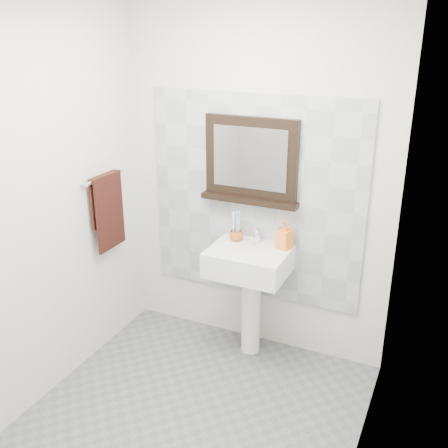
# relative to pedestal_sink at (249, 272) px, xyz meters

# --- Properties ---
(floor) EXTENTS (2.00, 2.20, 0.01)m
(floor) POSITION_rel_pedestal_sink_xyz_m (-0.06, -0.87, -0.68)
(floor) COLOR slate
(floor) RESTS_ON ground
(back_wall) EXTENTS (2.00, 0.01, 2.50)m
(back_wall) POSITION_rel_pedestal_sink_xyz_m (-0.06, 0.23, 0.57)
(back_wall) COLOR silver
(back_wall) RESTS_ON ground
(front_wall) EXTENTS (2.00, 0.01, 2.50)m
(front_wall) POSITION_rel_pedestal_sink_xyz_m (-0.06, -1.97, 0.57)
(front_wall) COLOR silver
(front_wall) RESTS_ON ground
(left_wall) EXTENTS (0.01, 2.20, 2.50)m
(left_wall) POSITION_rel_pedestal_sink_xyz_m (-1.06, -0.87, 0.57)
(left_wall) COLOR silver
(left_wall) RESTS_ON ground
(right_wall) EXTENTS (0.01, 2.20, 2.50)m
(right_wall) POSITION_rel_pedestal_sink_xyz_m (0.94, -0.87, 0.57)
(right_wall) COLOR silver
(right_wall) RESTS_ON ground
(splashback) EXTENTS (1.60, 0.02, 1.50)m
(splashback) POSITION_rel_pedestal_sink_xyz_m (-0.06, 0.21, 0.47)
(splashback) COLOR #A3ACB0
(splashback) RESTS_ON back_wall
(pedestal_sink) EXTENTS (0.55, 0.44, 0.96)m
(pedestal_sink) POSITION_rel_pedestal_sink_xyz_m (0.00, 0.00, 0.00)
(pedestal_sink) COLOR white
(pedestal_sink) RESTS_ON ground
(toothbrush_cup) EXTENTS (0.11, 0.11, 0.08)m
(toothbrush_cup) POSITION_rel_pedestal_sink_xyz_m (-0.15, 0.10, 0.22)
(toothbrush_cup) COLOR #D25318
(toothbrush_cup) RESTS_ON pedestal_sink
(toothbrushes) EXTENTS (0.05, 0.04, 0.21)m
(toothbrushes) POSITION_rel_pedestal_sink_xyz_m (-0.15, 0.10, 0.31)
(toothbrushes) COLOR white
(toothbrushes) RESTS_ON toothbrush_cup
(soap_dispenser) EXTENTS (0.12, 0.12, 0.21)m
(soap_dispenser) POSITION_rel_pedestal_sink_xyz_m (0.21, 0.11, 0.29)
(soap_dispenser) COLOR #FF521E
(soap_dispenser) RESTS_ON pedestal_sink
(framed_mirror) EXTENTS (0.72, 0.11, 0.61)m
(framed_mirror) POSITION_rel_pedestal_sink_xyz_m (-0.08, 0.19, 0.75)
(framed_mirror) COLOR black
(framed_mirror) RESTS_ON back_wall
(towel_bar) EXTENTS (0.07, 0.40, 0.03)m
(towel_bar) POSITION_rel_pedestal_sink_xyz_m (-1.01, -0.26, 0.65)
(towel_bar) COLOR silver
(towel_bar) RESTS_ON left_wall
(hand_towel) EXTENTS (0.06, 0.30, 0.55)m
(hand_towel) POSITION_rel_pedestal_sink_xyz_m (-1.00, -0.26, 0.44)
(hand_towel) COLOR black
(hand_towel) RESTS_ON towel_bar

